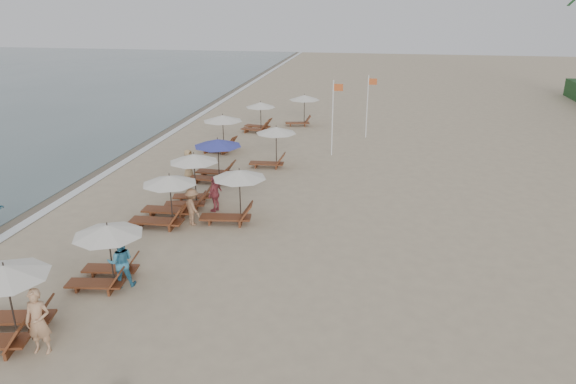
% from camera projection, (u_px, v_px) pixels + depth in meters
% --- Properties ---
extents(ground, '(160.00, 160.00, 0.00)m').
position_uv_depth(ground, '(273.00, 291.00, 17.01)').
color(ground, tan).
rests_on(ground, ground).
extents(wet_sand_band, '(3.20, 140.00, 0.01)m').
position_uv_depth(wet_sand_band, '(80.00, 174.00, 28.30)').
color(wet_sand_band, '#6B5E4C').
rests_on(wet_sand_band, ground).
extents(foam_line, '(0.50, 140.00, 0.02)m').
position_uv_depth(foam_line, '(103.00, 175.00, 28.08)').
color(foam_line, white).
rests_on(foam_line, ground).
extents(lounger_station_0, '(2.73, 2.33, 2.27)m').
position_uv_depth(lounger_station_0, '(3.00, 304.00, 14.26)').
color(lounger_station_0, brown).
rests_on(lounger_station_0, ground).
extents(lounger_station_1, '(2.50, 2.25, 2.08)m').
position_uv_depth(lounger_station_1, '(105.00, 252.00, 17.11)').
color(lounger_station_1, brown).
rests_on(lounger_station_1, ground).
extents(lounger_station_2, '(2.74, 2.25, 2.06)m').
position_uv_depth(lounger_station_2, '(164.00, 200.00, 21.93)').
color(lounger_station_2, brown).
rests_on(lounger_station_2, ground).
extents(lounger_station_3, '(2.44, 2.19, 2.40)m').
position_uv_depth(lounger_station_3, '(191.00, 178.00, 23.68)').
color(lounger_station_3, brown).
rests_on(lounger_station_3, ground).
extents(lounger_station_4, '(2.68, 2.43, 2.17)m').
position_uv_depth(lounger_station_4, '(214.00, 159.00, 27.01)').
color(lounger_station_4, brown).
rests_on(lounger_station_4, ground).
extents(lounger_station_5, '(2.58, 2.39, 2.23)m').
position_uv_depth(lounger_station_5, '(220.00, 131.00, 32.20)').
color(lounger_station_5, brown).
rests_on(lounger_station_5, ground).
extents(lounger_station_6, '(2.43, 2.09, 2.05)m').
position_uv_depth(lounger_station_6, '(258.00, 116.00, 37.18)').
color(lounger_station_6, brown).
rests_on(lounger_station_6, ground).
extents(inland_station_0, '(2.82, 2.24, 2.22)m').
position_uv_depth(inland_station_0, '(233.00, 193.00, 21.82)').
color(inland_station_0, brown).
rests_on(inland_station_0, ground).
extents(inland_station_1, '(2.63, 2.24, 2.22)m').
position_uv_depth(inland_station_1, '(272.00, 142.00, 29.11)').
color(inland_station_1, brown).
rests_on(inland_station_1, ground).
extents(inland_station_2, '(2.55, 2.24, 2.22)m').
position_uv_depth(inland_station_2, '(302.00, 105.00, 38.71)').
color(inland_station_2, brown).
rests_on(inland_station_2, ground).
extents(beachgoer_near, '(0.72, 0.51, 1.85)m').
position_uv_depth(beachgoer_near, '(38.00, 322.00, 13.77)').
color(beachgoer_near, tan).
rests_on(beachgoer_near, ground).
extents(beachgoer_mid_a, '(1.02, 0.93, 1.71)m').
position_uv_depth(beachgoer_mid_a, '(121.00, 262.00, 17.05)').
color(beachgoer_mid_a, teal).
rests_on(beachgoer_mid_a, ground).
extents(beachgoer_mid_b, '(1.12, 1.12, 1.56)m').
position_uv_depth(beachgoer_mid_b, '(192.00, 207.00, 21.76)').
color(beachgoer_mid_b, '#9C704F').
rests_on(beachgoer_mid_b, ground).
extents(beachgoer_far_a, '(0.63, 1.01, 1.60)m').
position_uv_depth(beachgoer_far_a, '(215.00, 194.00, 23.15)').
color(beachgoer_far_a, '#A8434C').
rests_on(beachgoer_far_a, ground).
extents(beachgoer_far_b, '(0.61, 0.83, 1.54)m').
position_uv_depth(beachgoer_far_b, '(189.00, 164.00, 27.44)').
color(beachgoer_far_b, tan).
rests_on(beachgoer_far_b, ground).
extents(flag_pole_near, '(0.59, 0.08, 4.42)m').
position_uv_depth(flag_pole_near, '(333.00, 114.00, 30.96)').
color(flag_pole_near, silver).
rests_on(flag_pole_near, ground).
extents(flag_pole_far, '(0.59, 0.08, 4.12)m').
position_uv_depth(flag_pole_far, '(368.00, 103.00, 35.09)').
color(flag_pole_far, silver).
rests_on(flag_pole_far, ground).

